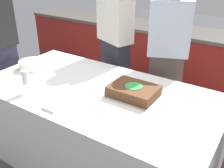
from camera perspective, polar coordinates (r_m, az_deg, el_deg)
ground_plane at (r=2.64m, az=-2.88°, el=-15.82°), size 14.00×14.00×0.00m
back_counter at (r=3.62m, az=11.99°, el=4.76°), size 4.40×0.58×0.92m
dining_table at (r=2.40m, az=-3.09°, el=-9.24°), size 2.05×1.06×0.75m
cake at (r=2.10m, az=4.71°, el=-1.56°), size 0.41×0.31×0.09m
plate_stack at (r=2.72m, az=-17.19°, el=4.04°), size 0.24×0.24×0.08m
wine_glass at (r=2.21m, az=-18.31°, el=1.29°), size 0.06×0.06×0.20m
side_plate_near_cake at (r=2.36m, az=6.84°, el=0.54°), size 0.19×0.19×0.00m
utensil_pile at (r=1.99m, az=-13.02°, el=-5.03°), size 0.13×0.09×0.02m
person_cutting_cake at (r=2.64m, az=11.83°, el=5.29°), size 0.43×0.33×1.62m
person_seated_left at (r=3.01m, az=-23.00°, el=6.76°), size 0.20×0.33×1.64m
person_standing_back at (r=2.88m, az=0.64°, el=8.36°), size 0.45×0.34×1.67m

